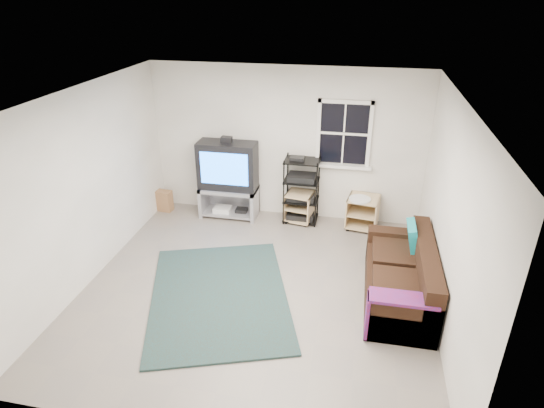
% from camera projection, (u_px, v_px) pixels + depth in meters
% --- Properties ---
extents(room, '(4.60, 4.62, 4.60)m').
position_uv_depth(room, '(344.00, 138.00, 7.37)').
color(room, slate).
rests_on(room, ground).
extents(tv_unit, '(0.99, 0.50, 1.46)m').
position_uv_depth(tv_unit, '(228.00, 174.00, 7.79)').
color(tv_unit, '#A0A0A8').
rests_on(tv_unit, ground).
extents(av_rack, '(0.58, 0.42, 1.17)m').
position_uv_depth(av_rack, '(301.00, 194.00, 7.73)').
color(av_rack, black).
rests_on(av_rack, ground).
extents(side_table_left, '(0.51, 0.51, 0.53)m').
position_uv_depth(side_table_left, '(300.00, 205.00, 7.85)').
color(side_table_left, tan).
rests_on(side_table_left, ground).
extents(side_table_right, '(0.57, 0.57, 0.58)m').
position_uv_depth(side_table_right, '(363.00, 210.00, 7.61)').
color(side_table_right, tan).
rests_on(side_table_right, ground).
extents(sofa, '(0.82, 1.86, 0.85)m').
position_uv_depth(sofa, '(402.00, 279.00, 5.86)').
color(sofa, black).
rests_on(sofa, ground).
extents(shag_rug, '(2.44, 2.86, 0.03)m').
position_uv_depth(shag_rug, '(219.00, 295.00, 6.01)').
color(shag_rug, black).
rests_on(shag_rug, ground).
extents(paper_bag, '(0.29, 0.20, 0.38)m').
position_uv_depth(paper_bag, '(165.00, 201.00, 8.22)').
color(paper_bag, '#9F7047').
rests_on(paper_bag, ground).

